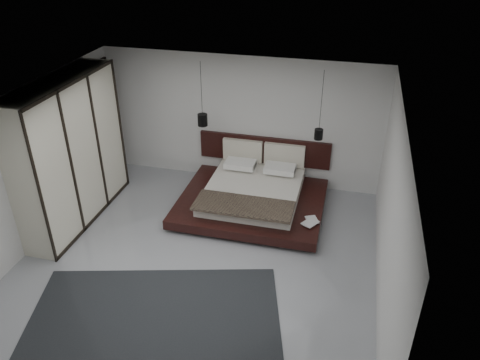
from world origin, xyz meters
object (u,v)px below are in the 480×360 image
(bed, at_px, (253,194))
(pendant_right, at_px, (319,134))
(lattice_screen, at_px, (103,122))
(pendant_left, at_px, (203,120))
(wardrobe, at_px, (70,153))
(rug, at_px, (152,331))

(bed, xyz_separation_m, pendant_right, (1.17, 0.46, 1.26))
(lattice_screen, relative_size, pendant_left, 1.97)
(pendant_right, relative_size, wardrobe, 0.48)
(pendant_left, bearing_deg, pendant_right, -0.00)
(pendant_right, bearing_deg, bed, -158.70)
(pendant_left, relative_size, wardrobe, 0.47)
(lattice_screen, bearing_deg, rug, -55.83)
(wardrobe, distance_m, rug, 3.80)
(pendant_left, height_order, pendant_right, same)
(lattice_screen, height_order, pendant_right, pendant_right)
(pendant_left, relative_size, rug, 0.36)
(rug, bearing_deg, lattice_screen, 124.17)
(bed, relative_size, rug, 0.77)
(pendant_right, height_order, rug, pendant_right)
(bed, bearing_deg, rug, -100.53)
(lattice_screen, relative_size, rug, 0.70)
(bed, relative_size, pendant_right, 2.10)
(wardrobe, bearing_deg, pendant_left, 38.12)
(lattice_screen, height_order, bed, lattice_screen)
(bed, xyz_separation_m, rug, (-0.67, -3.60, -0.28))
(lattice_screen, distance_m, pendant_right, 4.67)
(lattice_screen, height_order, pendant_left, pendant_left)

